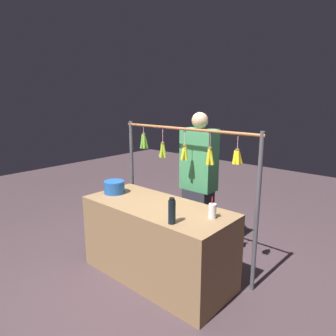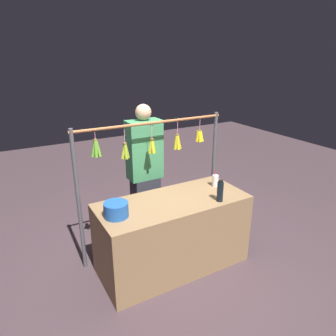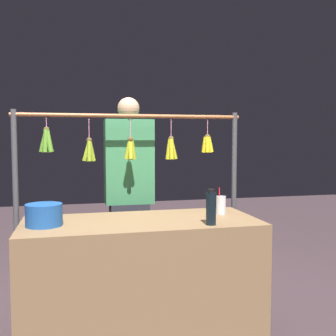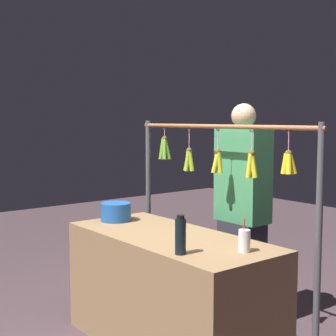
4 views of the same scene
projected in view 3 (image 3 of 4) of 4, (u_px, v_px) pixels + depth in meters
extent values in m
plane|color=#453439|center=(142.00, 333.00, 2.89)|extent=(12.00, 12.00, 0.00)
cube|color=olive|center=(142.00, 277.00, 2.86)|extent=(1.67, 0.73, 0.84)
cylinder|color=#4C4C51|center=(234.00, 206.00, 3.49)|extent=(0.04, 0.04, 1.64)
cylinder|color=#4C4C51|center=(16.00, 216.00, 3.07)|extent=(0.04, 0.04, 1.64)
cylinder|color=#9E6038|center=(131.00, 116.00, 3.22)|extent=(1.87, 0.03, 0.03)
torus|color=black|center=(208.00, 119.00, 3.38)|extent=(0.04, 0.02, 0.04)
cylinder|color=pink|center=(208.00, 128.00, 3.38)|extent=(0.01, 0.01, 0.15)
sphere|color=brown|center=(207.00, 137.00, 3.39)|extent=(0.05, 0.05, 0.05)
cylinder|color=yellow|center=(205.00, 145.00, 3.39)|extent=(0.06, 0.04, 0.14)
cylinder|color=yellow|center=(208.00, 145.00, 3.37)|extent=(0.04, 0.06, 0.14)
cylinder|color=yellow|center=(210.00, 145.00, 3.38)|extent=(0.06, 0.06, 0.14)
cylinder|color=yellow|center=(209.00, 145.00, 3.41)|extent=(0.06, 0.06, 0.14)
cylinder|color=yellow|center=(206.00, 145.00, 3.41)|extent=(0.04, 0.05, 0.14)
torus|color=black|center=(171.00, 119.00, 3.30)|extent=(0.04, 0.01, 0.04)
cylinder|color=pink|center=(171.00, 129.00, 3.31)|extent=(0.01, 0.01, 0.17)
sphere|color=brown|center=(171.00, 139.00, 3.32)|extent=(0.05, 0.05, 0.05)
cylinder|color=gold|center=(169.00, 149.00, 3.32)|extent=(0.06, 0.04, 0.18)
cylinder|color=gold|center=(171.00, 149.00, 3.30)|extent=(0.04, 0.06, 0.18)
cylinder|color=gold|center=(173.00, 149.00, 3.33)|extent=(0.08, 0.04, 0.18)
cylinder|color=gold|center=(170.00, 149.00, 3.34)|extent=(0.04, 0.06, 0.18)
torus|color=black|center=(130.00, 118.00, 3.22)|extent=(0.04, 0.01, 0.04)
cylinder|color=pink|center=(130.00, 129.00, 3.23)|extent=(0.01, 0.01, 0.17)
sphere|color=brown|center=(130.00, 139.00, 3.24)|extent=(0.05, 0.05, 0.05)
cylinder|color=#AEB725|center=(128.00, 149.00, 3.24)|extent=(0.07, 0.04, 0.17)
cylinder|color=#AEB725|center=(131.00, 149.00, 3.23)|extent=(0.04, 0.08, 0.17)
cylinder|color=#AEB725|center=(133.00, 149.00, 3.25)|extent=(0.06, 0.04, 0.17)
cylinder|color=#AEB725|center=(130.00, 149.00, 3.26)|extent=(0.04, 0.06, 0.17)
torus|color=black|center=(89.00, 118.00, 3.15)|extent=(0.04, 0.01, 0.04)
cylinder|color=pink|center=(89.00, 129.00, 3.15)|extent=(0.01, 0.01, 0.18)
sphere|color=brown|center=(89.00, 140.00, 3.16)|extent=(0.05, 0.05, 0.05)
cylinder|color=#92AE28|center=(87.00, 151.00, 3.16)|extent=(0.08, 0.04, 0.17)
cylinder|color=#92AE28|center=(89.00, 151.00, 3.15)|extent=(0.04, 0.06, 0.17)
cylinder|color=#92AE28|center=(91.00, 151.00, 3.17)|extent=(0.07, 0.04, 0.17)
cylinder|color=#92AE28|center=(89.00, 151.00, 3.18)|extent=(0.04, 0.07, 0.17)
torus|color=black|center=(46.00, 117.00, 3.07)|extent=(0.04, 0.01, 0.04)
cylinder|color=pink|center=(46.00, 123.00, 3.08)|extent=(0.01, 0.01, 0.09)
sphere|color=brown|center=(47.00, 130.00, 3.08)|extent=(0.05, 0.05, 0.05)
cylinder|color=#609E2D|center=(44.00, 141.00, 3.08)|extent=(0.08, 0.04, 0.18)
cylinder|color=#609E2D|center=(45.00, 141.00, 3.06)|extent=(0.05, 0.06, 0.18)
cylinder|color=#609E2D|center=(49.00, 141.00, 3.08)|extent=(0.06, 0.06, 0.18)
cylinder|color=#609E2D|center=(49.00, 141.00, 3.10)|extent=(0.07, 0.06, 0.18)
cylinder|color=#609E2D|center=(46.00, 141.00, 3.10)|extent=(0.05, 0.07, 0.18)
cylinder|color=black|center=(211.00, 209.00, 2.66)|extent=(0.07, 0.07, 0.22)
cylinder|color=black|center=(211.00, 191.00, 2.65)|extent=(0.05, 0.05, 0.02)
cylinder|color=#2157AC|center=(44.00, 215.00, 2.64)|extent=(0.24, 0.24, 0.15)
cylinder|color=silver|center=(221.00, 205.00, 3.05)|extent=(0.07, 0.07, 0.14)
cylinder|color=red|center=(220.00, 201.00, 3.04)|extent=(0.01, 0.03, 0.21)
cube|color=#2D2D38|center=(129.00, 249.00, 3.56)|extent=(0.34, 0.23, 0.85)
cube|color=#3F8C59|center=(129.00, 162.00, 3.51)|extent=(0.42, 0.23, 0.74)
sphere|color=tan|center=(128.00, 108.00, 3.47)|extent=(0.19, 0.19, 0.19)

